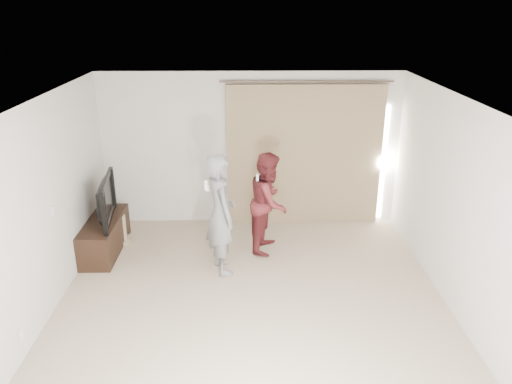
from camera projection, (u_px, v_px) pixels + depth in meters
floor at (252, 309)px, 6.31m from camera, size 5.50×5.50×0.00m
wall_back at (251, 149)px, 8.41m from camera, size 5.00×0.04×2.60m
wall_left at (38, 216)px, 5.81m from camera, size 0.04×5.50×2.60m
ceiling at (252, 104)px, 5.38m from camera, size 5.00×5.50×0.01m
curtain at (305, 156)px, 8.39m from camera, size 2.80×0.11×2.46m
tv_console at (105, 236)px, 7.68m from camera, size 0.47×1.36×0.52m
tv at (100, 200)px, 7.47m from camera, size 0.30×1.17×0.67m
scratching_post at (120, 231)px, 7.99m from camera, size 0.35×0.35×0.47m
person_man at (221, 214)px, 6.93m from camera, size 0.60×0.74×1.75m
person_woman at (269, 202)px, 7.59m from camera, size 0.77×0.88×1.56m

